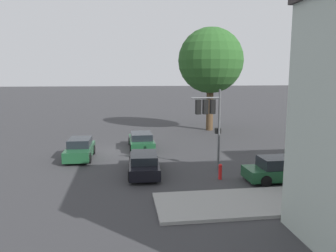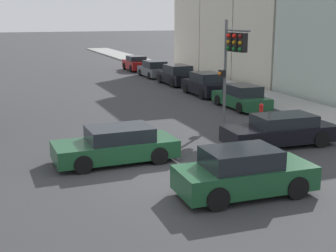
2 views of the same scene
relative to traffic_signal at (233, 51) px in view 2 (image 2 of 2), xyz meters
name	(u,v)px [view 2 (image 2 of 2)]	position (x,y,z in m)	size (l,w,h in m)	color
ground_plane	(158,179)	(-6.07, -6.17, -3.66)	(300.00, 300.00, 0.00)	#333335
sidewalk_strip	(159,67)	(5.65, 26.07, -3.58)	(3.39, 60.00, 0.15)	gray
rowhouse_backdrop	(271,16)	(11.21, 14.12, 1.61)	(8.11, 26.03, 12.13)	#ADBCB2
traffic_signal	(233,51)	(0.00, 0.00, 0.00)	(0.74, 2.04, 5.13)	#515456
crossing_car_0	(244,173)	(-4.14, -8.46, -2.96)	(4.23, 1.94, 1.47)	#194728
crossing_car_1	(281,131)	(0.12, -4.09, -3.03)	(4.81, 2.03, 1.30)	black
crossing_car_2	(116,145)	(-6.87, -3.86, -3.02)	(4.53, 2.05, 1.33)	#194728
parked_car_0	(241,97)	(2.62, 3.57, -3.01)	(1.88, 4.22, 1.40)	#194728
parked_car_1	(206,85)	(2.62, 8.44, -2.92)	(1.93, 4.21, 1.57)	black
parked_car_2	(177,75)	(2.71, 13.86, -2.93)	(2.08, 4.22, 1.56)	black
parked_car_3	(154,69)	(2.60, 18.97, -2.99)	(1.95, 4.15, 1.44)	#4C5156
parked_car_4	(136,64)	(2.54, 24.33, -2.96)	(1.88, 3.86, 1.45)	maroon
fire_hydrant	(261,112)	(1.88, 0.22, -3.17)	(0.22, 0.22, 0.92)	red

